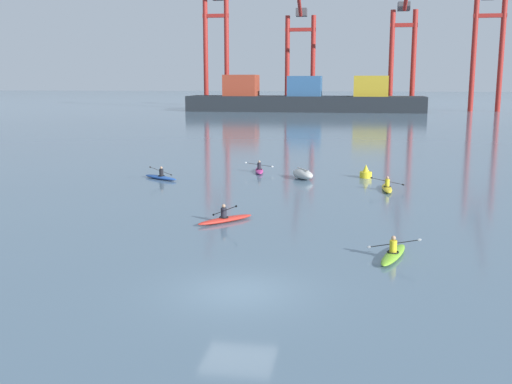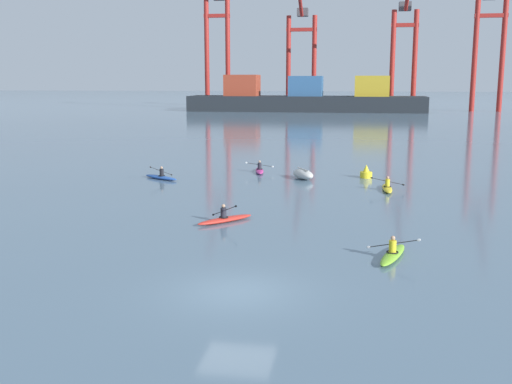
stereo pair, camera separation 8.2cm
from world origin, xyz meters
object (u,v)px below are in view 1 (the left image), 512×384
object	(u,v)px
container_barge	(304,99)
kayak_magenta	(259,170)
gantry_crane_west	(216,36)
kayak_lime	(393,254)
channel_buoy	(366,173)
gantry_crane_east	(489,36)
gantry_crane_west_mid	(300,46)
kayak_yellow	(387,188)
kayak_red	(225,219)
kayak_blue	(161,177)
gantry_crane_east_mid	(403,41)
capsized_dinghy	(303,174)

from	to	relation	value
container_barge	kayak_magenta	xyz separation A→B (m)	(4.34, -97.14, -2.78)
gantry_crane_west	kayak_lime	distance (m)	135.78
channel_buoy	gantry_crane_east	bearing A→B (deg)	74.46
gantry_crane_west	gantry_crane_west_mid	world-z (taller)	gantry_crane_west
gantry_crane_west_mid	kayak_yellow	xyz separation A→B (m)	(16.42, -119.05, -15.80)
container_barge	kayak_red	world-z (taller)	container_barge
kayak_blue	kayak_magenta	bearing A→B (deg)	34.33
gantry_crane_east	kayak_magenta	world-z (taller)	gantry_crane_east
gantry_crane_east_mid	kayak_magenta	xyz separation A→B (m)	(-18.29, -103.50, -16.22)
gantry_crane_west_mid	capsized_dinghy	size ratio (longest dim) A/B	10.94
container_barge	gantry_crane_west	size ratio (longest dim) A/B	1.56
gantry_crane_east	kayak_yellow	size ratio (longest dim) A/B	10.25
kayak_lime	kayak_blue	bearing A→B (deg)	131.24
gantry_crane_east	kayak_magenta	bearing A→B (deg)	-109.91
container_barge	gantry_crane_west	xyz separation A→B (m)	(-23.44, 9.87, 15.21)
gantry_crane_west_mid	kayak_magenta	size ratio (longest dim) A/B	8.88
kayak_magenta	channel_buoy	bearing A→B (deg)	-10.02
gantry_crane_east_mid	kayak_magenta	distance (m)	106.35
kayak_magenta	kayak_red	size ratio (longest dim) A/B	1.17
gantry_crane_east	kayak_lime	distance (m)	130.09
capsized_dinghy	gantry_crane_west_mid	bearing A→B (deg)	95.21
gantry_crane_west_mid	kayak_magenta	xyz separation A→B (m)	(6.84, -112.48, -15.80)
gantry_crane_west_mid	channel_buoy	world-z (taller)	gantry_crane_west_mid
kayak_yellow	kayak_blue	bearing A→B (deg)	172.85
gantry_crane_east_mid	kayak_red	distance (m)	123.10
gantry_crane_west_mid	capsized_dinghy	xyz separation A→B (m)	(10.52, -115.24, -15.62)
gantry_crane_west	kayak_lime	size ratio (longest dim) A/B	10.30
gantry_crane_west	channel_buoy	world-z (taller)	gantry_crane_west
gantry_crane_east	kayak_magenta	size ratio (longest dim) A/B	10.15
gantry_crane_east_mid	kayak_lime	size ratio (longest dim) A/B	9.50
gantry_crane_west	capsized_dinghy	world-z (taller)	gantry_crane_west
gantry_crane_east	gantry_crane_west	bearing A→B (deg)	176.80
channel_buoy	container_barge	bearing A→B (deg)	97.30
gantry_crane_west	kayak_red	size ratio (longest dim) A/B	11.97
kayak_red	kayak_blue	bearing A→B (deg)	120.66
gantry_crane_west_mid	channel_buoy	xyz separation A→B (m)	(15.12, -113.95, -15.61)
container_barge	gantry_crane_west_mid	world-z (taller)	gantry_crane_west_mid
gantry_crane_west_mid	channel_buoy	size ratio (longest dim) A/B	30.67
kayak_magenta	kayak_red	distance (m)	17.31
gantry_crane_east_mid	channel_buoy	world-z (taller)	gantry_crane_east_mid
channel_buoy	kayak_yellow	world-z (taller)	channel_buoy
gantry_crane_west_mid	capsized_dinghy	world-z (taller)	gantry_crane_west_mid
gantry_crane_east_mid	kayak_lime	xyz separation A→B (m)	(-9.24, -125.94, -16.22)
kayak_red	gantry_crane_east	bearing A→B (deg)	73.16
capsized_dinghy	kayak_magenta	xyz separation A→B (m)	(-3.68, 2.75, -0.18)
kayak_magenta	kayak_blue	xyz separation A→B (m)	(-6.64, -4.54, 0.00)
gantry_crane_east_mid	capsized_dinghy	bearing A→B (deg)	-97.83
gantry_crane_west	kayak_red	distance (m)	128.83
gantry_crane_east	gantry_crane_east_mid	bearing A→B (deg)	179.58
capsized_dinghy	channel_buoy	world-z (taller)	channel_buoy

